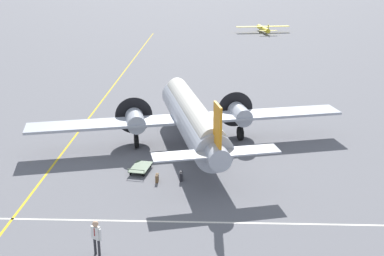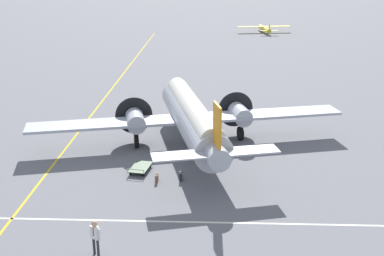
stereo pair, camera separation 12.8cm
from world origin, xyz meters
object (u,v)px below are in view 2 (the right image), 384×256
(suitcase_near_door, at_px, (181,176))
(suitcase_upright_spare, at_px, (157,178))
(crew_foreground, at_px, (95,234))
(baggage_cart, at_px, (140,167))
(airliner_main, at_px, (191,115))
(light_aircraft_distant, at_px, (264,28))

(suitcase_near_door, relative_size, suitcase_upright_spare, 1.19)
(crew_foreground, distance_m, baggage_cart, 9.89)
(airliner_main, relative_size, baggage_cart, 10.92)
(suitcase_near_door, bearing_deg, airliner_main, -3.90)
(crew_foreground, xyz_separation_m, light_aircraft_distant, (75.89, -15.93, -0.31))
(airliner_main, xyz_separation_m, suitcase_near_door, (-6.07, 0.41, -2.19))
(airliner_main, distance_m, suitcase_upright_spare, 6.96)
(airliner_main, height_order, light_aircraft_distant, airliner_main)
(airliner_main, height_order, suitcase_near_door, airliner_main)
(crew_foreground, height_order, light_aircraft_distant, light_aircraft_distant)
(crew_foreground, xyz_separation_m, suitcase_near_door, (8.48, -3.62, -0.84))
(suitcase_upright_spare, bearing_deg, suitcase_near_door, -81.69)
(crew_foreground, relative_size, light_aircraft_distant, 0.18)
(suitcase_upright_spare, bearing_deg, baggage_cart, 39.13)
(suitcase_near_door, xyz_separation_m, suitcase_upright_spare, (-0.23, 1.55, -0.05))
(suitcase_near_door, bearing_deg, light_aircraft_distant, -10.35)
(crew_foreground, bearing_deg, suitcase_upright_spare, -73.38)
(suitcase_near_door, bearing_deg, crew_foreground, 156.89)
(suitcase_upright_spare, height_order, light_aircraft_distant, light_aircraft_distant)
(crew_foreground, xyz_separation_m, suitcase_upright_spare, (8.25, -2.06, -0.89))
(airliner_main, bearing_deg, suitcase_near_door, 162.79)
(airliner_main, relative_size, suitcase_near_door, 37.42)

